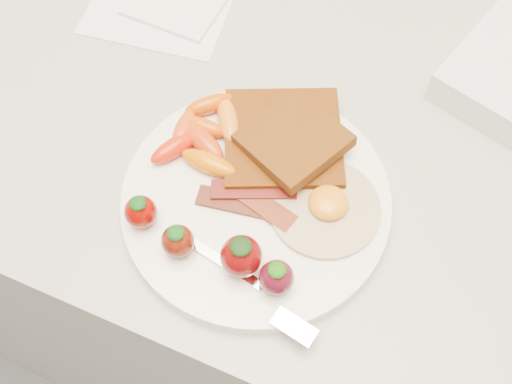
% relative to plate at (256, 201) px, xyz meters
% --- Properties ---
extents(counter, '(2.00, 0.60, 0.90)m').
position_rel_plate_xyz_m(counter, '(0.00, 0.13, -0.46)').
color(counter, gray).
rests_on(counter, ground).
extents(plate, '(0.27, 0.27, 0.02)m').
position_rel_plate_xyz_m(plate, '(0.00, 0.00, 0.00)').
color(plate, white).
rests_on(plate, counter).
extents(toast_lower, '(0.16, 0.16, 0.01)m').
position_rel_plate_xyz_m(toast_lower, '(0.00, 0.07, 0.02)').
color(toast_lower, '#4C1C05').
rests_on(toast_lower, plate).
extents(toast_upper, '(0.12, 0.12, 0.02)m').
position_rel_plate_xyz_m(toast_upper, '(0.01, 0.06, 0.03)').
color(toast_upper, '#381B0A').
rests_on(toast_upper, toast_lower).
extents(fried_egg, '(0.13, 0.13, 0.02)m').
position_rel_plate_xyz_m(fried_egg, '(0.07, 0.01, 0.01)').
color(fried_egg, beige).
rests_on(fried_egg, plate).
extents(bacon_strips, '(0.10, 0.06, 0.01)m').
position_rel_plate_xyz_m(bacon_strips, '(-0.00, -0.01, 0.01)').
color(bacon_strips, black).
rests_on(bacon_strips, plate).
extents(baby_carrots, '(0.10, 0.12, 0.02)m').
position_rel_plate_xyz_m(baby_carrots, '(-0.08, 0.04, 0.02)').
color(baby_carrots, '#CB4401').
rests_on(baby_carrots, plate).
extents(strawberries, '(0.18, 0.04, 0.05)m').
position_rel_plate_xyz_m(strawberries, '(-0.01, -0.07, 0.03)').
color(strawberries, '#760400').
rests_on(strawberries, plate).
extents(fork, '(0.16, 0.06, 0.00)m').
position_rel_plate_xyz_m(fork, '(0.04, -0.09, 0.01)').
color(fork, white).
rests_on(fork, plate).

